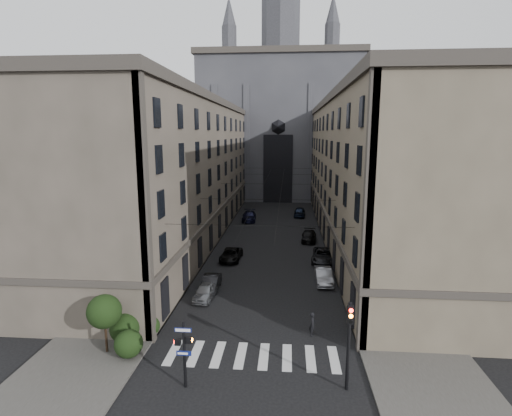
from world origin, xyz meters
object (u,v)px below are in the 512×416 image
(gothic_tower, at_px, (280,118))
(car_left_midfar, at_px, (231,255))
(car_left_near, at_px, (205,291))
(car_right_near, at_px, (323,276))
(pedestrian, at_px, (313,324))
(traffic_light_right, at_px, (349,336))
(car_left_midnear, at_px, (211,283))
(car_right_far, at_px, (300,212))
(pedestrian_signal_left, at_px, (184,349))
(car_right_midnear, at_px, (323,255))
(car_left_far, at_px, (249,216))
(car_right_midfar, at_px, (309,236))

(gothic_tower, bearing_deg, car_left_midfar, -94.77)
(car_left_near, xyz_separation_m, car_right_near, (10.58, 4.63, 0.06))
(car_left_near, relative_size, pedestrian, 2.21)
(traffic_light_right, height_order, car_left_near, traffic_light_right)
(car_left_midnear, relative_size, car_right_far, 0.90)
(pedestrian_signal_left, bearing_deg, gothic_tower, 87.26)
(car_right_midnear, bearing_deg, car_right_near, -87.84)
(car_left_far, bearing_deg, car_right_far, 23.68)
(gothic_tower, bearing_deg, car_right_midnear, -82.94)
(car_left_midfar, relative_size, pedestrian, 2.68)
(traffic_light_right, height_order, pedestrian, traffic_light_right)
(traffic_light_right, xyz_separation_m, car_left_midfar, (-9.80, 22.70, -2.64))
(gothic_tower, xyz_separation_m, pedestrian_signal_left, (-3.51, -73.46, -15.48))
(car_right_far, relative_size, pedestrian, 2.63)
(car_right_midnear, bearing_deg, pedestrian, -90.55)
(car_right_near, bearing_deg, gothic_tower, 94.32)
(car_left_midfar, bearing_deg, car_right_midfar, 46.57)
(car_right_near, xyz_separation_m, car_right_midnear, (0.52, 6.47, 0.02))
(pedestrian, bearing_deg, pedestrian_signal_left, 143.97)
(car_left_near, height_order, car_left_midfar, car_left_near)
(car_left_far, xyz_separation_m, car_right_midfar, (9.23, -11.93, -0.12))
(gothic_tower, distance_m, car_left_near, 63.72)
(gothic_tower, bearing_deg, car_right_midfar, -83.06)
(car_right_midfar, bearing_deg, car_left_near, -111.82)
(car_left_far, distance_m, car_right_far, 9.37)
(gothic_tower, bearing_deg, traffic_light_right, -85.62)
(car_left_midnear, bearing_deg, car_right_far, 75.16)
(car_right_midnear, relative_size, car_right_midfar, 1.15)
(car_right_near, distance_m, car_right_far, 31.31)
(traffic_light_right, bearing_deg, car_right_midfar, 91.03)
(pedestrian_signal_left, relative_size, traffic_light_right, 0.77)
(car_left_near, height_order, car_right_midnear, car_right_midnear)
(car_left_midnear, relative_size, pedestrian, 2.37)
(gothic_tower, xyz_separation_m, car_left_midfar, (-4.20, -50.34, -17.15))
(gothic_tower, bearing_deg, car_left_midnear, -94.63)
(gothic_tower, xyz_separation_m, car_left_midnear, (-4.81, -59.29, -17.12))
(car_left_far, distance_m, car_right_midfar, 15.08)
(car_left_near, bearing_deg, car_left_midnear, 91.57)
(traffic_light_right, distance_m, car_right_far, 47.85)
(gothic_tower, distance_m, pedestrian_signal_left, 75.15)
(gothic_tower, xyz_separation_m, car_right_far, (4.20, -25.28, -17.02))
(traffic_light_right, bearing_deg, car_left_near, 131.54)
(car_left_near, xyz_separation_m, car_right_midnear, (11.10, 11.10, 0.08))
(car_right_midnear, relative_size, pedestrian, 3.05)
(car_right_near, xyz_separation_m, car_right_midfar, (-0.65, 15.19, -0.05))
(traffic_light_right, xyz_separation_m, car_right_midnear, (0.60, 22.96, -2.55))
(traffic_light_right, xyz_separation_m, car_left_far, (-9.80, 43.61, -2.50))
(car_right_near, bearing_deg, pedestrian_signal_left, -119.94)
(pedestrian_signal_left, relative_size, car_right_midfar, 0.87)
(car_left_midfar, distance_m, car_right_midfar, 12.88)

